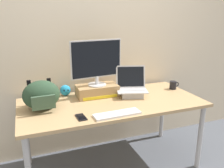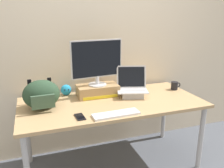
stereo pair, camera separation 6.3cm
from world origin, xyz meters
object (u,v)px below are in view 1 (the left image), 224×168
object	(u,v)px
toner_box_yellow	(97,90)
coffee_mug	(173,85)
cell_phone	(81,117)
messenger_backpack	(41,95)
open_laptop	(131,90)
desktop_monitor	(97,62)
external_keyboard	(117,114)
plush_toy	(65,90)

from	to	relation	value
toner_box_yellow	coffee_mug	bearing A→B (deg)	-5.54
toner_box_yellow	cell_phone	size ratio (longest dim) A/B	3.02
messenger_backpack	cell_phone	distance (m)	0.45
open_laptop	cell_phone	size ratio (longest dim) A/B	2.60
desktop_monitor	messenger_backpack	distance (m)	0.64
messenger_backpack	cell_phone	xyz separation A→B (m)	(0.28, -0.32, -0.13)
toner_box_yellow	coffee_mug	world-z (taller)	toner_box_yellow
open_laptop	coffee_mug	size ratio (longest dim) A/B	3.11
coffee_mug	messenger_backpack	bearing A→B (deg)	-177.07
desktop_monitor	coffee_mug	distance (m)	0.95
desktop_monitor	external_keyboard	distance (m)	0.65
external_keyboard	toner_box_yellow	bearing A→B (deg)	89.42
cell_phone	external_keyboard	bearing A→B (deg)	-15.09
messenger_backpack	cell_phone	size ratio (longest dim) A/B	2.40
toner_box_yellow	cell_phone	world-z (taller)	toner_box_yellow
open_laptop	messenger_backpack	distance (m)	0.92
toner_box_yellow	coffee_mug	distance (m)	0.90
toner_box_yellow	messenger_backpack	size ratio (longest dim) A/B	1.26
open_laptop	cell_phone	distance (m)	0.73
toner_box_yellow	open_laptop	bearing A→B (deg)	-20.23
open_laptop	toner_box_yellow	bearing A→B (deg)	176.34
external_keyboard	coffee_mug	bearing A→B (deg)	25.57
desktop_monitor	cell_phone	bearing A→B (deg)	-127.55
cell_phone	messenger_backpack	bearing A→B (deg)	127.64
open_laptop	messenger_backpack	world-z (taller)	open_laptop
desktop_monitor	cell_phone	distance (m)	0.67
toner_box_yellow	external_keyboard	bearing A→B (deg)	-88.86
desktop_monitor	external_keyboard	size ratio (longest dim) A/B	1.33
open_laptop	coffee_mug	xyz separation A→B (m)	(0.55, 0.04, -0.02)
toner_box_yellow	external_keyboard	distance (m)	0.54
desktop_monitor	open_laptop	xyz separation A→B (m)	(0.34, -0.12, -0.31)
toner_box_yellow	plush_toy	distance (m)	0.34
messenger_backpack	plush_toy	world-z (taller)	messenger_backpack
desktop_monitor	plush_toy	bearing A→B (deg)	150.05
desktop_monitor	messenger_backpack	world-z (taller)	desktop_monitor
toner_box_yellow	open_laptop	distance (m)	0.36
external_keyboard	open_laptop	bearing A→B (deg)	49.74
desktop_monitor	plush_toy	world-z (taller)	desktop_monitor
toner_box_yellow	open_laptop	xyz separation A→B (m)	(0.34, -0.13, 0.00)
external_keyboard	cell_phone	bearing A→B (deg)	167.04
messenger_backpack	coffee_mug	distance (m)	1.47
external_keyboard	cell_phone	xyz separation A→B (m)	(-0.30, 0.06, -0.01)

